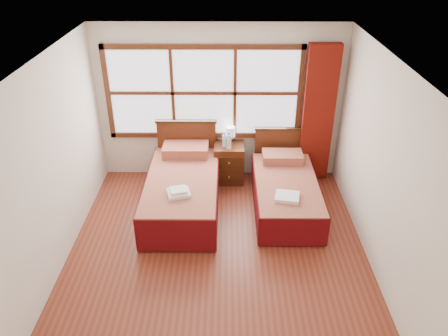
{
  "coord_description": "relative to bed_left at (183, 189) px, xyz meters",
  "views": [
    {
      "loc": [
        0.12,
        -4.46,
        3.92
      ],
      "look_at": [
        0.08,
        0.7,
        0.97
      ],
      "focal_mm": 35.0,
      "sensor_mm": 36.0,
      "label": 1
    }
  ],
  "objects": [
    {
      "name": "curtain",
      "position": [
        2.15,
        0.91,
        0.85
      ],
      "size": [
        0.5,
        0.16,
        2.3
      ],
      "primitive_type": "cube",
      "color": "maroon",
      "rests_on": "wall_back"
    },
    {
      "name": "towels_left",
      "position": [
        -0.0,
        -0.53,
        0.28
      ],
      "size": [
        0.37,
        0.34,
        0.09
      ],
      "rotation": [
        0.0,
        0.0,
        0.28
      ],
      "color": "white",
      "rests_on": "bed_left"
    },
    {
      "name": "window",
      "position": [
        0.3,
        1.02,
        1.18
      ],
      "size": [
        3.16,
        0.06,
        1.56
      ],
      "color": "white",
      "rests_on": "wall_back"
    },
    {
      "name": "wall_back",
      "position": [
        0.55,
        1.05,
        0.98
      ],
      "size": [
        4.0,
        0.0,
        4.0
      ],
      "primitive_type": "plane",
      "rotation": [
        1.57,
        0.0,
        0.0
      ],
      "color": "silver",
      "rests_on": "floor"
    },
    {
      "name": "wall_right",
      "position": [
        2.55,
        -1.2,
        0.98
      ],
      "size": [
        0.0,
        4.5,
        4.5
      ],
      "primitive_type": "plane",
      "rotation": [
        1.57,
        0.0,
        -1.57
      ],
      "color": "silver",
      "rests_on": "floor"
    },
    {
      "name": "ceiling",
      "position": [
        0.55,
        -1.2,
        2.28
      ],
      "size": [
        4.5,
        4.5,
        0.0
      ],
      "primitive_type": "plane",
      "rotation": [
        3.14,
        0.0,
        0.0
      ],
      "color": "white",
      "rests_on": "wall_back"
    },
    {
      "name": "floor",
      "position": [
        0.55,
        -1.2,
        -0.32
      ],
      "size": [
        4.5,
        4.5,
        0.0
      ],
      "primitive_type": "plane",
      "color": "maroon",
      "rests_on": "ground"
    },
    {
      "name": "wall_left",
      "position": [
        -1.45,
        -1.2,
        0.98
      ],
      "size": [
        0.0,
        4.5,
        4.5
      ],
      "primitive_type": "plane",
      "rotation": [
        1.57,
        0.0,
        1.57
      ],
      "color": "silver",
      "rests_on": "floor"
    },
    {
      "name": "bottle_far",
      "position": [
        0.71,
        0.7,
        0.47
      ],
      "size": [
        0.07,
        0.07,
        0.28
      ],
      "color": "#C2E5F9",
      "rests_on": "nightstand"
    },
    {
      "name": "bed_left",
      "position": [
        0.0,
        0.0,
        0.0
      ],
      "size": [
        1.08,
        2.1,
        1.05
      ],
      "color": "#3C1F0C",
      "rests_on": "floor"
    },
    {
      "name": "towels_right",
      "position": [
        1.53,
        -0.51,
        0.2
      ],
      "size": [
        0.38,
        0.35,
        0.05
      ],
      "rotation": [
        0.0,
        0.0,
        -0.19
      ],
      "color": "white",
      "rests_on": "bed_right"
    },
    {
      "name": "bottle_near",
      "position": [
        0.63,
        0.77,
        0.45
      ],
      "size": [
        0.06,
        0.06,
        0.23
      ],
      "color": "#C2E5F9",
      "rests_on": "nightstand"
    },
    {
      "name": "nightstand",
      "position": [
        0.71,
        0.8,
        0.01
      ],
      "size": [
        0.5,
        0.49,
        0.67
      ],
      "color": "#4F2411",
      "rests_on": "floor"
    },
    {
      "name": "lamp",
      "position": [
        0.73,
        0.85,
        0.56
      ],
      "size": [
        0.16,
        0.16,
        0.31
      ],
      "color": "gold",
      "rests_on": "nightstand"
    },
    {
      "name": "bed_right",
      "position": [
        1.58,
        0.0,
        -0.04
      ],
      "size": [
        0.95,
        1.97,
        0.92
      ],
      "color": "#3C1F0C",
      "rests_on": "floor"
    }
  ]
}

